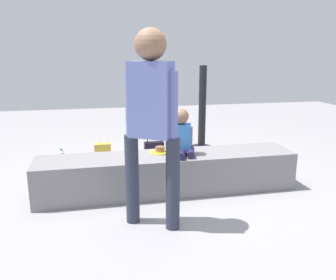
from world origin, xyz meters
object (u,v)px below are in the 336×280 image
(child_seated, at_px, (182,135))
(handbag_black_leather, at_px, (154,148))
(adult_standing, at_px, (151,112))
(gift_bag, at_px, (103,156))
(water_bottle_near_gift, at_px, (62,157))
(cake_plate, at_px, (160,151))
(cake_box_white, at_px, (219,155))
(party_cup_red, at_px, (75,159))

(child_seated, relative_size, handbag_black_leather, 1.55)
(adult_standing, height_order, gift_bag, adult_standing)
(water_bottle_near_gift, bearing_deg, adult_standing, -64.34)
(cake_plate, relative_size, cake_box_white, 0.71)
(cake_plate, height_order, handbag_black_leather, cake_plate)
(cake_plate, distance_m, gift_bag, 1.03)
(water_bottle_near_gift, bearing_deg, cake_plate, -43.43)
(adult_standing, distance_m, party_cup_red, 2.28)
(party_cup_red, bearing_deg, cake_plate, -49.94)
(child_seated, height_order, cake_plate, child_seated)
(gift_bag, relative_size, water_bottle_near_gift, 1.66)
(child_seated, bearing_deg, handbag_black_leather, 92.92)
(cake_plate, distance_m, party_cup_red, 1.54)
(adult_standing, bearing_deg, handbag_black_leather, 79.86)
(water_bottle_near_gift, bearing_deg, handbag_black_leather, 6.99)
(water_bottle_near_gift, height_order, party_cup_red, water_bottle_near_gift)
(child_seated, relative_size, cake_box_white, 1.54)
(water_bottle_near_gift, distance_m, party_cup_red, 0.19)
(gift_bag, xyz_separation_m, handbag_black_leather, (0.73, 0.41, -0.06))
(child_seated, xyz_separation_m, cake_box_white, (0.81, 1.03, -0.57))
(gift_bag, bearing_deg, handbag_black_leather, 29.50)
(child_seated, relative_size, cake_plate, 2.16)
(child_seated, xyz_separation_m, adult_standing, (-0.43, -0.69, 0.36))
(gift_bag, bearing_deg, cake_box_white, 3.93)
(child_seated, xyz_separation_m, cake_plate, (-0.21, 0.12, -0.19))
(adult_standing, relative_size, cake_plate, 7.23)
(water_bottle_near_gift, distance_m, handbag_black_leather, 1.27)
(party_cup_red, xyz_separation_m, handbag_black_leather, (1.10, 0.07, 0.06))
(adult_standing, xyz_separation_m, cake_box_white, (1.24, 1.72, -0.93))
(water_bottle_near_gift, xyz_separation_m, handbag_black_leather, (1.26, 0.15, 0.01))
(child_seated, height_order, cake_box_white, child_seated)
(cake_box_white, bearing_deg, cake_plate, -138.17)
(cake_plate, distance_m, handbag_black_leather, 1.26)
(cake_plate, xyz_separation_m, water_bottle_near_gift, (-1.12, 1.06, -0.32))
(adult_standing, bearing_deg, cake_box_white, 54.22)
(child_seated, height_order, adult_standing, adult_standing)
(party_cup_red, xyz_separation_m, cake_box_white, (1.97, -0.23, 0.00))
(gift_bag, relative_size, cake_box_white, 1.19)
(adult_standing, height_order, handbag_black_leather, adult_standing)
(cake_plate, bearing_deg, child_seated, -29.74)
(water_bottle_near_gift, bearing_deg, child_seated, -41.60)
(child_seated, xyz_separation_m, handbag_black_leather, (-0.07, 1.33, -0.50))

